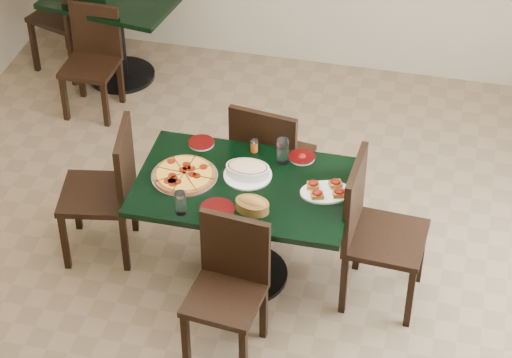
% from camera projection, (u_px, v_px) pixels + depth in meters
% --- Properties ---
extents(floor, '(5.50, 5.50, 0.00)m').
position_uv_depth(floor, '(237.00, 287.00, 6.30)').
color(floor, brown).
rests_on(floor, ground).
extents(room_shell, '(5.50, 5.50, 5.50)m').
position_uv_depth(room_shell, '(445.00, 10.00, 6.70)').
color(room_shell, silver).
rests_on(room_shell, floor).
extents(main_table, '(1.29, 0.83, 0.75)m').
position_uv_depth(main_table, '(244.00, 208.00, 6.02)').
color(main_table, black).
rests_on(main_table, floor).
extents(back_table, '(1.10, 0.87, 0.75)m').
position_uv_depth(back_table, '(116.00, 21.00, 7.88)').
color(back_table, black).
rests_on(back_table, floor).
extents(chair_far, '(0.51, 0.51, 0.96)m').
position_uv_depth(chair_far, '(269.00, 157.00, 6.47)').
color(chair_far, black).
rests_on(chair_far, floor).
extents(chair_near, '(0.45, 0.45, 0.88)m').
position_uv_depth(chair_near, '(229.00, 280.00, 5.65)').
color(chair_near, black).
rests_on(chair_near, floor).
extents(chair_right, '(0.49, 0.49, 0.99)m').
position_uv_depth(chair_right, '(372.00, 225.00, 5.91)').
color(chair_right, black).
rests_on(chair_right, floor).
extents(chair_left, '(0.52, 0.52, 0.95)m').
position_uv_depth(chair_left, '(109.00, 185.00, 6.25)').
color(chair_left, black).
rests_on(chair_left, floor).
extents(back_chair_near, '(0.40, 0.40, 0.84)m').
position_uv_depth(back_chair_near, '(93.00, 54.00, 7.60)').
color(back_chair_near, black).
rests_on(back_chair_near, floor).
extents(back_chair_left, '(0.59, 0.59, 1.00)m').
position_uv_depth(back_chair_left, '(74.00, 9.00, 7.95)').
color(back_chair_left, black).
rests_on(back_chair_left, floor).
extents(pepperoni_pizza, '(0.40, 0.40, 0.04)m').
position_uv_depth(pepperoni_pizza, '(184.00, 175.00, 5.95)').
color(pepperoni_pizza, silver).
rests_on(pepperoni_pizza, main_table).
extents(lasagna_casserole, '(0.29, 0.29, 0.09)m').
position_uv_depth(lasagna_casserole, '(248.00, 170.00, 5.94)').
color(lasagna_casserole, white).
rests_on(lasagna_casserole, main_table).
extents(bread_basket, '(0.23, 0.18, 0.09)m').
position_uv_depth(bread_basket, '(252.00, 204.00, 5.70)').
color(bread_basket, brown).
rests_on(bread_basket, main_table).
extents(bruschetta_platter, '(0.35, 0.29, 0.05)m').
position_uv_depth(bruschetta_platter, '(326.00, 190.00, 5.83)').
color(bruschetta_platter, white).
rests_on(bruschetta_platter, main_table).
extents(side_plate_near, '(0.20, 0.20, 0.02)m').
position_uv_depth(side_plate_near, '(217.00, 209.00, 5.72)').
color(side_plate_near, white).
rests_on(side_plate_near, main_table).
extents(side_plate_far_r, '(0.16, 0.16, 0.03)m').
position_uv_depth(side_plate_far_r, '(302.00, 157.00, 6.11)').
color(side_plate_far_r, white).
rests_on(side_plate_far_r, main_table).
extents(side_plate_far_l, '(0.16, 0.16, 0.02)m').
position_uv_depth(side_plate_far_l, '(201.00, 143.00, 6.22)').
color(side_plate_far_l, white).
rests_on(side_plate_far_l, main_table).
extents(napkin_setting, '(0.16, 0.16, 0.01)m').
position_uv_depth(napkin_setting, '(213.00, 216.00, 5.68)').
color(napkin_setting, white).
rests_on(napkin_setting, main_table).
extents(water_glass_a, '(0.07, 0.07, 0.16)m').
position_uv_depth(water_glass_a, '(283.00, 151.00, 6.03)').
color(water_glass_a, silver).
rests_on(water_glass_a, main_table).
extents(water_glass_b, '(0.07, 0.07, 0.14)m').
position_uv_depth(water_glass_b, '(181.00, 203.00, 5.66)').
color(water_glass_b, silver).
rests_on(water_glass_b, main_table).
extents(pepper_shaker, '(0.05, 0.05, 0.08)m').
position_uv_depth(pepper_shaker, '(254.00, 146.00, 6.14)').
color(pepper_shaker, '#B24013').
rests_on(pepper_shaker, main_table).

